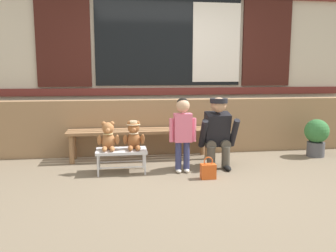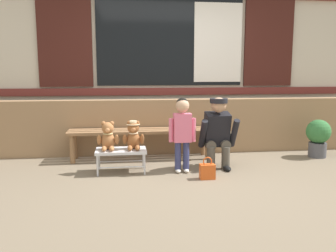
# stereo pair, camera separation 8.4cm
# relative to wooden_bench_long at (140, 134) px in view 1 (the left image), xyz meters

# --- Properties ---
(ground_plane) EXTENTS (60.00, 60.00, 0.00)m
(ground_plane) POSITION_rel_wooden_bench_long_xyz_m (0.54, -1.06, -0.37)
(ground_plane) COLOR #756651
(brick_low_wall) EXTENTS (6.47, 0.25, 0.85)m
(brick_low_wall) POSITION_rel_wooden_bench_long_xyz_m (0.54, 0.37, 0.05)
(brick_low_wall) COLOR #997551
(brick_low_wall) RESTS_ON ground
(shop_facade) EXTENTS (6.61, 0.26, 3.35)m
(shop_facade) POSITION_rel_wooden_bench_long_xyz_m (0.54, 0.88, 1.32)
(shop_facade) COLOR beige
(shop_facade) RESTS_ON ground
(wooden_bench_long) EXTENTS (2.10, 0.40, 0.44)m
(wooden_bench_long) POSITION_rel_wooden_bench_long_xyz_m (0.00, 0.00, 0.00)
(wooden_bench_long) COLOR #8E6642
(wooden_bench_long) RESTS_ON ground
(small_display_bench) EXTENTS (0.64, 0.36, 0.30)m
(small_display_bench) POSITION_rel_wooden_bench_long_xyz_m (-0.29, -0.67, -0.11)
(small_display_bench) COLOR silver
(small_display_bench) RESTS_ON ground
(teddy_bear_plain) EXTENTS (0.28, 0.26, 0.36)m
(teddy_bear_plain) POSITION_rel_wooden_bench_long_xyz_m (-0.45, -0.66, 0.09)
(teddy_bear_plain) COLOR #A86B3D
(teddy_bear_plain) RESTS_ON small_display_bench
(teddy_bear_with_hat) EXTENTS (0.28, 0.27, 0.36)m
(teddy_bear_with_hat) POSITION_rel_wooden_bench_long_xyz_m (-0.13, -0.66, 0.10)
(teddy_bear_with_hat) COLOR #93562D
(teddy_bear_with_hat) RESTS_ON small_display_bench
(child_standing) EXTENTS (0.35, 0.18, 0.96)m
(child_standing) POSITION_rel_wooden_bench_long_xyz_m (0.49, -0.76, 0.22)
(child_standing) COLOR navy
(child_standing) RESTS_ON ground
(adult_crouching) EXTENTS (0.50, 0.49, 0.95)m
(adult_crouching) POSITION_rel_wooden_bench_long_xyz_m (0.99, -0.60, 0.11)
(adult_crouching) COLOR #4C473D
(adult_crouching) RESTS_ON ground
(handbag_on_ground) EXTENTS (0.18, 0.11, 0.27)m
(handbag_on_ground) POSITION_rel_wooden_bench_long_xyz_m (0.74, -1.08, -0.28)
(handbag_on_ground) COLOR #DB561E
(handbag_on_ground) RESTS_ON ground
(potted_plant) EXTENTS (0.36, 0.36, 0.57)m
(potted_plant) POSITION_rel_wooden_bench_long_xyz_m (2.65, -0.21, -0.05)
(potted_plant) COLOR #4C4C51
(potted_plant) RESTS_ON ground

